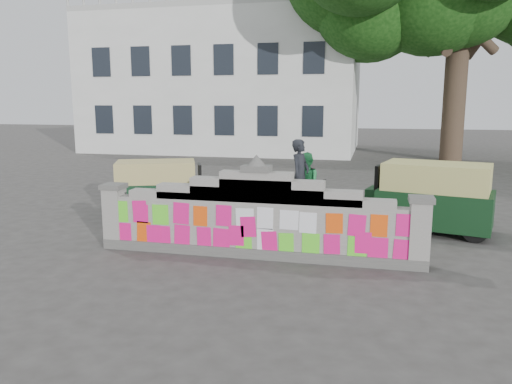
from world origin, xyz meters
TOP-DOWN VIEW (x-y plane):
  - ground at (0.00, 0.00)m, footprint 100.00×100.00m
  - parapet_wall at (-0.00, -0.01)m, footprint 6.48×0.44m
  - building at (-7.00, 21.98)m, footprint 16.00×10.00m
  - cyclist_bike at (0.37, 3.20)m, footprint 2.16×1.28m
  - cyclist_rider at (0.37, 3.20)m, footprint 0.61×0.76m
  - pedestrian at (0.45, 3.64)m, footprint 0.89×1.00m
  - rickshaw_left at (-3.41, 3.08)m, footprint 2.67×1.95m
  - rickshaw_right at (3.51, 2.83)m, footprint 3.00×1.92m

SIDE VIEW (x-z plane):
  - ground at x=0.00m, z-range 0.00..0.00m
  - cyclist_bike at x=0.37m, z-range 0.00..1.07m
  - rickshaw_left at x=-3.41m, z-range 0.03..1.47m
  - parapet_wall at x=0.00m, z-range -0.26..1.75m
  - rickshaw_right at x=3.51m, z-range 0.03..1.64m
  - pedestrian at x=0.45m, z-range 0.00..1.70m
  - cyclist_rider at x=0.37m, z-range 0.00..1.82m
  - building at x=-7.00m, z-range -0.44..8.46m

